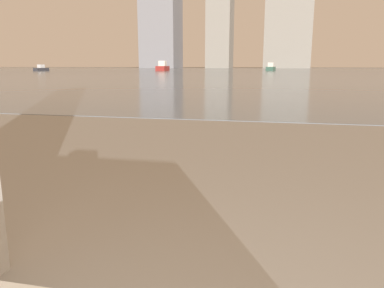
# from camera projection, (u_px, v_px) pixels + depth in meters

# --- Properties ---
(harbor_water) EXTENTS (180.00, 110.00, 0.01)m
(harbor_water) POSITION_uv_depth(u_px,v_px,m) (274.00, 71.00, 59.25)
(harbor_water) COLOR slate
(harbor_water) RESTS_ON ground_plane
(harbor_boat_0) EXTENTS (1.87, 4.56, 1.67)m
(harbor_boat_0) POSITION_uv_depth(u_px,v_px,m) (163.00, 67.00, 64.90)
(harbor_boat_0) COLOR maroon
(harbor_boat_0) RESTS_ON harbor_water
(harbor_boat_1) EXTENTS (1.32, 2.88, 1.04)m
(harbor_boat_1) POSITION_uv_depth(u_px,v_px,m) (41.00, 69.00, 62.73)
(harbor_boat_1) COLOR #2D2D33
(harbor_boat_1) RESTS_ON harbor_water
(harbor_boat_3) EXTENTS (1.69, 3.83, 1.39)m
(harbor_boat_3) POSITION_uv_depth(u_px,v_px,m) (271.00, 68.00, 66.21)
(harbor_boat_3) COLOR #335647
(harbor_boat_3) RESTS_ON harbor_water
(skyline_tower_0) EXTENTS (11.11, 11.96, 22.72)m
(skyline_tower_0) POSITION_uv_depth(u_px,v_px,m) (161.00, 31.00, 117.94)
(skyline_tower_0) COLOR slate
(skyline_tower_0) RESTS_ON ground_plane
(skyline_tower_1) EXTENTS (7.12, 11.66, 37.05)m
(skyline_tower_1) POSITION_uv_depth(u_px,v_px,m) (221.00, 5.00, 112.48)
(skyline_tower_1) COLOR gray
(skyline_tower_1) RESTS_ON ground_plane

